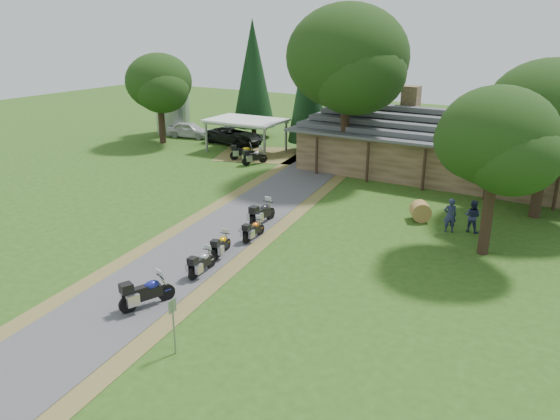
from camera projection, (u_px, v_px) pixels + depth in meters
The scene contains 24 objects.
ground at pixel (151, 282), 23.77m from camera, with size 120.00×120.00×0.00m, color #284D15.
driveway at pixel (200, 248), 27.25m from camera, with size 46.00×46.00×0.00m, color #464648.
lodge at pixel (444, 142), 39.49m from camera, with size 21.40×9.40×4.90m, color brown, non-canonical shape.
silo at pixel (172, 99), 54.55m from camera, with size 3.39×3.39×6.89m, color gray.
carport at pixel (246, 136), 47.15m from camera, with size 6.49×4.32×2.81m, color white, non-canonical shape.
car_white_sedan at pixel (189, 128), 53.11m from camera, with size 5.68×2.40×1.89m, color silver.
car_dark_suv at pixel (235, 131), 50.09m from camera, with size 6.25×2.66×2.39m, color black.
motorcycle_row_a at pixel (147, 291), 21.47m from camera, with size 2.07×0.68×1.42m, color navy, non-canonical shape.
motorcycle_row_b at pixel (202, 261), 24.34m from camera, with size 1.75×0.57×1.20m, color #93959B, non-canonical shape.
motorcycle_row_c at pixel (221, 244), 26.30m from camera, with size 1.70×0.56×1.16m, color #F1AB00, non-canonical shape.
motorcycle_row_d at pixel (254, 229), 28.23m from camera, with size 1.69×0.55×1.16m, color #C35614, non-canonical shape.
motorcycle_row_e at pixel (262, 212), 30.35m from camera, with size 2.06×0.67×1.41m, color black, non-canonical shape.
motorcycle_carport_a at pixel (244, 151), 44.61m from camera, with size 2.00×0.65×1.37m, color gold, non-canonical shape.
motorcycle_carport_b at pixel (255, 156), 43.11m from camera, with size 2.00×0.65×1.37m, color gray, non-canonical shape.
person_a at pixel (450, 212), 29.06m from camera, with size 0.63×0.45×2.21m, color #282E51.
person_b at pixel (473, 213), 29.09m from camera, with size 0.60×0.43×2.09m, color #282E51.
hay_bale at pixel (420, 211), 30.95m from camera, with size 1.10×1.10×1.01m, color #A2783B.
sign_post at pixel (174, 327), 18.30m from camera, with size 0.37×0.06×2.08m, color gray, non-canonical shape.
oak_lodge_left at pixel (347, 81), 38.43m from camera, with size 8.58×8.58×13.59m, color black, non-canonical shape.
oak_lodge_right at pixel (547, 135), 30.13m from camera, with size 7.08×7.08×9.62m, color black, non-canonical shape.
oak_driveway at pixel (495, 160), 25.17m from camera, with size 5.43×5.43×9.35m, color black, non-canonical shape.
oak_silo at pixel (160, 94), 49.51m from camera, with size 5.97×5.97×9.06m, color black, non-canonical shape.
cedar_near at pixel (309, 85), 45.84m from camera, with size 3.43×3.43×11.40m, color black.
cedar_far at pixel (253, 79), 51.92m from camera, with size 4.10×4.10×11.09m, color black.
Camera 1 is at (15.85, -15.48, 10.73)m, focal length 35.00 mm.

